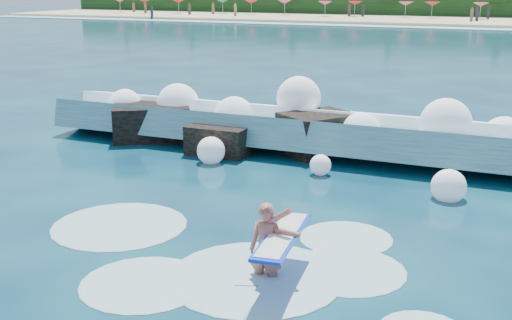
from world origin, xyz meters
name	(u,v)px	position (x,y,z in m)	size (l,w,h in m)	color
ground	(153,230)	(0.00, 0.00, 0.00)	(200.00, 200.00, 0.00)	#07203C
beach	(482,22)	(0.00, 78.00, 0.20)	(140.00, 20.00, 0.40)	tan
wet_band	(473,28)	(0.00, 67.00, 0.04)	(140.00, 5.00, 0.08)	silver
treeline	(490,1)	(0.00, 88.00, 2.50)	(140.00, 4.00, 5.00)	black
breaking_wave	(331,135)	(1.54, 7.66, 0.56)	(18.70, 2.88, 1.61)	teal
rock_cluster	(222,132)	(-1.92, 7.09, 0.46)	(8.51, 3.24, 1.44)	black
surfer_with_board	(270,247)	(3.15, -1.16, 0.62)	(1.00, 2.88, 1.68)	#A65A4D
wave_spray	(326,120)	(1.38, 7.63, 1.01)	(15.56, 4.85, 2.32)	white
surf_foam	(220,258)	(1.95, -0.72, 0.00)	(8.91, 5.52, 0.16)	silver
beach_umbrellas	(482,5)	(-0.43, 80.37, 2.25)	(112.62, 6.43, 0.50)	#CF3C67
beachgoers	(433,14)	(-6.03, 76.14, 1.11)	(108.11, 12.94, 1.92)	#3F332D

